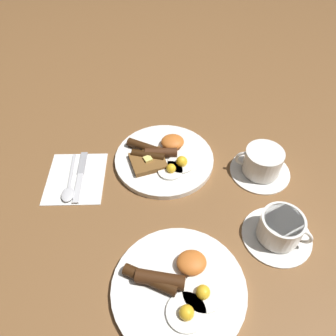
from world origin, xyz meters
name	(u,v)px	position (x,y,z in m)	size (l,w,h in m)	color
ground_plane	(164,161)	(0.00, 0.00, 0.00)	(3.00, 3.00, 0.00)	brown
breakfast_plate_near	(163,158)	(0.00, 0.00, 0.01)	(0.27, 0.27, 0.04)	white
breakfast_plate_far	(179,287)	(0.01, 0.36, 0.01)	(0.27, 0.27, 0.04)	white
teacup_near	(262,163)	(-0.25, 0.07, 0.03)	(0.16, 0.16, 0.07)	white
teacup_far	(280,229)	(-0.23, 0.26, 0.03)	(0.16, 0.16, 0.07)	white
napkin	(76,178)	(0.23, 0.04, 0.00)	(0.15, 0.17, 0.01)	white
knife	(81,173)	(0.22, 0.03, 0.01)	(0.03, 0.17, 0.01)	silver
spoon	(69,189)	(0.25, 0.08, 0.01)	(0.03, 0.16, 0.01)	silver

